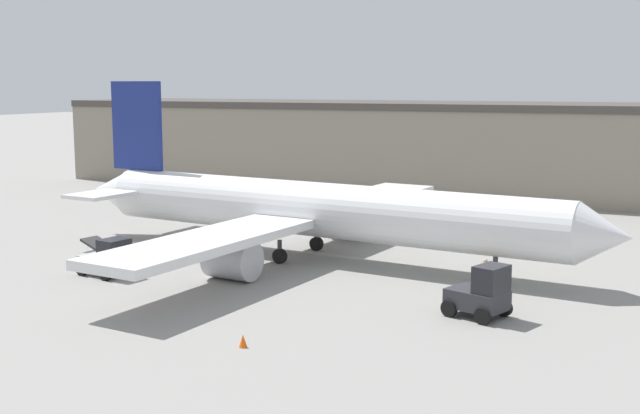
% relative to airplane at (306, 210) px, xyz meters
% --- Properties ---
extents(ground_plane, '(400.00, 400.00, 0.00)m').
position_rel_airplane_xyz_m(ground_plane, '(1.01, -0.10, -3.06)').
color(ground_plane, gray).
extents(terminal_building, '(81.20, 15.62, 9.04)m').
position_rel_airplane_xyz_m(terminal_building, '(-1.98, 34.96, 1.46)').
color(terminal_building, gray).
rests_on(terminal_building, ground_plane).
extents(airplane, '(38.00, 34.31, 11.08)m').
position_rel_airplane_xyz_m(airplane, '(0.00, 0.00, 0.00)').
color(airplane, silver).
rests_on(airplane, ground_plane).
extents(ground_crew_worker, '(0.36, 0.36, 1.66)m').
position_rel_airplane_xyz_m(ground_crew_worker, '(12.11, -3.14, -2.18)').
color(ground_crew_worker, '#1E2338').
rests_on(ground_crew_worker, ground_plane).
extents(baggage_tug, '(3.20, 2.87, 2.58)m').
position_rel_airplane_xyz_m(baggage_tug, '(13.16, -8.48, -1.90)').
color(baggage_tug, '#2D2D33').
rests_on(baggage_tug, ground_plane).
extents(belt_loader_truck, '(3.17, 2.51, 2.20)m').
position_rel_airplane_xyz_m(belt_loader_truck, '(-8.26, -9.07, -2.02)').
color(belt_loader_truck, '#B2B2B7').
rests_on(belt_loader_truck, ground_plane).
extents(safety_cone_near, '(0.36, 0.36, 0.55)m').
position_rel_airplane_xyz_m(safety_cone_near, '(5.11, -16.88, -2.79)').
color(safety_cone_near, '#EF590F').
rests_on(safety_cone_near, ground_plane).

